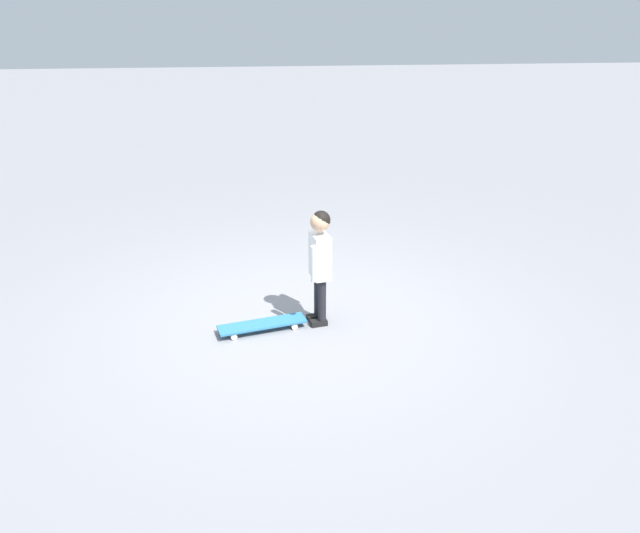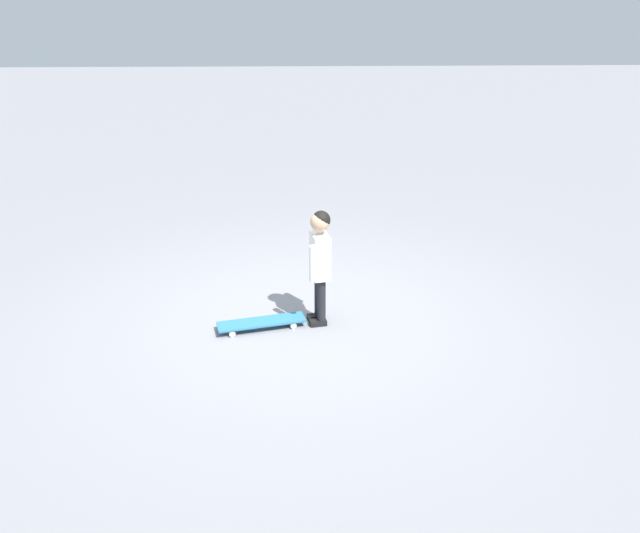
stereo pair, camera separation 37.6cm
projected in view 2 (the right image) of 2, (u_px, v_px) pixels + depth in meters
ground_plane at (295, 318)px, 5.75m from camera, size 50.00×50.00×0.00m
child_person at (320, 255)px, 5.42m from camera, size 0.21×0.39×1.06m
skateboard at (261, 322)px, 5.54m from camera, size 0.81×0.36×0.07m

